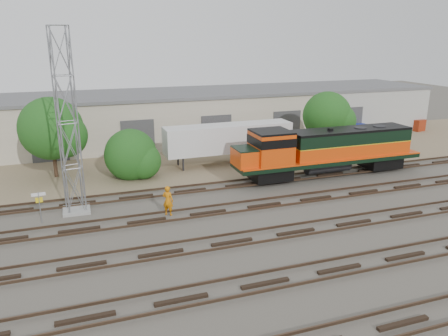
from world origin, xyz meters
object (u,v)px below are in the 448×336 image
object	(u,v)px
locomotive	(326,150)
signal_tower	(68,126)
semi_trailer	(231,139)
worker	(168,201)

from	to	relation	value
locomotive	signal_tower	xyz separation A→B (m)	(-19.53, -1.29, 3.45)
signal_tower	semi_trailer	size ratio (longest dim) A/B	1.01
worker	semi_trailer	size ratio (longest dim) A/B	0.17
locomotive	signal_tower	distance (m)	19.87
locomotive	semi_trailer	world-z (taller)	locomotive
locomotive	semi_trailer	bearing A→B (deg)	133.94
signal_tower	worker	world-z (taller)	signal_tower
signal_tower	worker	size ratio (longest dim) A/B	5.92
worker	semi_trailer	world-z (taller)	semi_trailer
signal_tower	locomotive	bearing A→B (deg)	3.77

